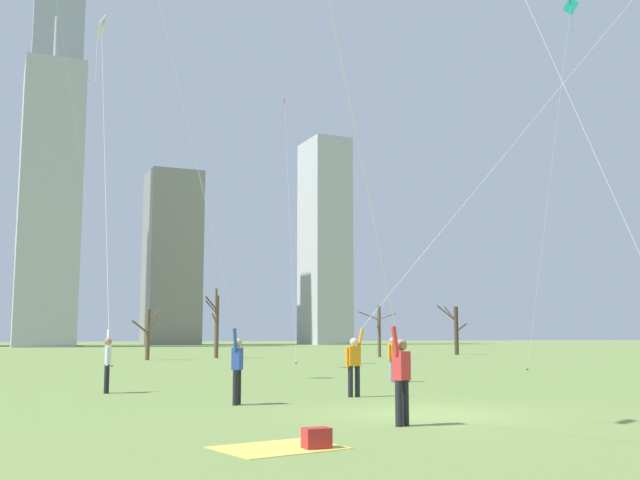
# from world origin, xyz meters

# --- Properties ---
(ground_plane) EXTENTS (400.00, 400.00, 0.00)m
(ground_plane) POSITION_xyz_m (0.00, 0.00, 0.00)
(ground_plane) COLOR olive
(kite_flyer_midfield_center_red) EXTENTS (3.28, 5.31, 16.33)m
(kite_flyer_midfield_center_red) POSITION_xyz_m (4.79, -0.89, 4.54)
(kite_flyer_midfield_center_red) COLOR #726656
(kite_flyer_midfield_center_red) RESTS_ON ground
(kite_flyer_foreground_left_white) EXTENTS (1.46, 15.59, 17.96)m
(kite_flyer_foreground_left_white) POSITION_xyz_m (-5.38, 12.68, 5.34)
(kite_flyer_foreground_left_white) COLOR black
(kite_flyer_foreground_left_white) RESTS_ON ground
(kite_flyer_far_back_green) EXTENTS (8.76, 9.01, 16.32)m
(kite_flyer_far_back_green) POSITION_xyz_m (-2.86, -3.01, 3.17)
(kite_flyer_far_back_green) COLOR black
(kite_flyer_far_back_green) RESTS_ON ground
(kite_flyer_foreground_right_blue) EXTENTS (5.58, 6.21, 14.52)m
(kite_flyer_foreground_right_blue) POSITION_xyz_m (-4.00, 2.78, 2.92)
(kite_flyer_foreground_right_blue) COLOR black
(kite_flyer_foreground_right_blue) RESTS_ON ground
(kite_flyer_midfield_right_purple) EXTENTS (15.84, 1.06, 17.89)m
(kite_flyer_midfield_right_purple) POSITION_xyz_m (2.10, 4.69, 2.77)
(kite_flyer_midfield_right_purple) COLOR black
(kite_flyer_midfield_right_purple) RESTS_ON ground
(bystander_far_off_by_trees) EXTENTS (0.48, 0.32, 1.62)m
(bystander_far_off_by_trees) POSITION_xyz_m (4.62, 9.96, 0.90)
(bystander_far_off_by_trees) COLOR gray
(bystander_far_off_by_trees) RESTS_ON ground
(distant_kite_drifting_left_teal) EXTENTS (1.90, 2.69, 18.50)m
(distant_kite_drifting_left_teal) POSITION_xyz_m (16.69, 13.57, 16.03)
(distant_kite_drifting_left_teal) COLOR teal
(distant_kite_drifting_left_teal) RESTS_ON ground
(distant_kite_drifting_right_pink) EXTENTS (1.95, 7.26, 18.95)m
(distant_kite_drifting_right_pink) POSITION_xyz_m (9.29, 33.45, 15.59)
(distant_kite_drifting_right_pink) COLOR pink
(distant_kite_drifting_right_pink) RESTS_ON ground
(picnic_spot) EXTENTS (2.04, 1.73, 0.31)m
(picnic_spot) POSITION_xyz_m (-4.46, -3.53, 0.09)
(picnic_spot) COLOR #D8BF4C
(picnic_spot) RESTS_ON ground
(bare_tree_leftmost) EXTENTS (1.29, 1.67, 5.24)m
(bare_tree_leftmost) POSITION_xyz_m (6.57, 40.94, 2.65)
(bare_tree_leftmost) COLOR brown
(bare_tree_leftmost) RESTS_ON ground
(bare_tree_rightmost) EXTENTS (2.44, 2.47, 3.67)m
(bare_tree_rightmost) POSITION_xyz_m (0.96, 38.21, 1.89)
(bare_tree_rightmost) COLOR brown
(bare_tree_rightmost) RESTS_ON ground
(bare_tree_right_of_center) EXTENTS (2.23, 2.11, 4.35)m
(bare_tree_right_of_center) POSITION_xyz_m (28.63, 41.81, 2.27)
(bare_tree_right_of_center) COLOR #423326
(bare_tree_right_of_center) RESTS_ON ground
(bare_tree_center) EXTENTS (2.62, 1.46, 4.03)m
(bare_tree_center) POSITION_xyz_m (18.95, 38.02, 2.12)
(bare_tree_center) COLOR brown
(bare_tree_center) RESTS_ON ground
(skyline_squat_block) EXTENTS (8.41, 5.35, 66.80)m
(skyline_squat_block) POSITION_xyz_m (-1.26, 119.51, 33.40)
(skyline_squat_block) COLOR #9EA3AD
(skyline_squat_block) RESTS_ON ground
(skyline_mid_tower_right) EXTENTS (8.79, 10.43, 51.48)m
(skyline_mid_tower_right) POSITION_xyz_m (-2.26, 104.73, 21.63)
(skyline_mid_tower_right) COLOR #B2B2B7
(skyline_mid_tower_right) RESTS_ON ground
(skyline_short_annex) EXTENTS (7.35, 10.15, 39.31)m
(skyline_short_annex) POSITION_xyz_m (48.54, 115.69, 19.66)
(skyline_short_annex) COLOR #B2B2B7
(skyline_short_annex) RESTS_ON ground
(skyline_slender_spire) EXTENTS (9.58, 9.64, 32.12)m
(skyline_slender_spire) POSITION_xyz_m (20.79, 123.33, 16.06)
(skyline_slender_spire) COLOR gray
(skyline_slender_spire) RESTS_ON ground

